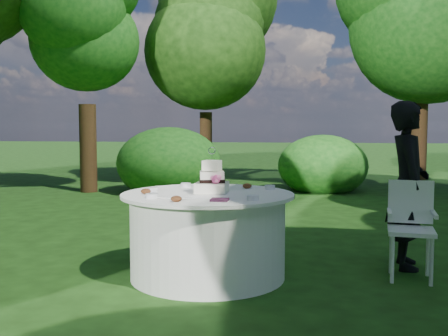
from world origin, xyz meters
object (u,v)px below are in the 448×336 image
(table, at_px, (208,235))
(guest, at_px, (408,185))
(chair, at_px, (411,221))
(napkins, at_px, (220,200))
(cake, at_px, (212,181))

(table, bearing_deg, guest, 18.66)
(chair, bearing_deg, table, -171.46)
(napkins, bearing_deg, table, 112.08)
(napkins, distance_m, guest, 1.99)
(napkins, xyz_separation_m, table, (-0.19, 0.47, -0.39))
(cake, bearing_deg, napkins, -72.56)
(napkins, xyz_separation_m, guest, (1.66, 1.09, 0.03))
(cake, distance_m, chair, 1.84)
(table, height_order, cake, cake)
(table, distance_m, cake, 0.50)
(guest, relative_size, cake, 3.88)
(napkins, bearing_deg, guest, 33.37)
(cake, xyz_separation_m, chair, (1.78, 0.26, -0.37))
(table, xyz_separation_m, cake, (0.04, 0.02, 0.50))
(napkins, distance_m, cake, 0.52)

